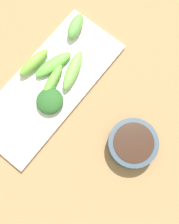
# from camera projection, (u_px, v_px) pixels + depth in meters

# --- Properties ---
(tabletop) EXTENTS (2.10, 2.10, 0.02)m
(tabletop) POSITION_uv_depth(u_px,v_px,m) (86.00, 107.00, 0.62)
(tabletop) COLOR #97764D
(tabletop) RESTS_ON ground
(sauce_bowl) EXTENTS (0.10, 0.10, 0.04)m
(sauce_bowl) POSITION_uv_depth(u_px,v_px,m) (132.00, 144.00, 0.57)
(sauce_bowl) COLOR #344555
(sauce_bowl) RESTS_ON tabletop
(serving_plate) EXTENTS (0.15, 0.36, 0.01)m
(serving_plate) POSITION_uv_depth(u_px,v_px,m) (50.00, 86.00, 0.62)
(serving_plate) COLOR white
(serving_plate) RESTS_ON tabletop
(broccoli_stalk_0) EXTENTS (0.03, 0.09, 0.03)m
(broccoli_stalk_0) POSITION_uv_depth(u_px,v_px,m) (35.00, 62.00, 0.61)
(broccoli_stalk_0) COLOR #78B53F
(broccoli_stalk_0) RESTS_ON serving_plate
(broccoli_stalk_1) EXTENTS (0.05, 0.10, 0.02)m
(broccoli_stalk_1) POSITION_uv_depth(u_px,v_px,m) (53.00, 65.00, 0.61)
(broccoli_stalk_1) COLOR #64B844
(broccoli_stalk_1) RESTS_ON serving_plate
(broccoli_stalk_2) EXTENTS (0.05, 0.07, 0.03)m
(broccoli_stalk_2) POSITION_uv_depth(u_px,v_px,m) (75.00, 27.00, 0.63)
(broccoli_stalk_2) COLOR #64A74C
(broccoli_stalk_2) RESTS_ON serving_plate
(broccoli_leafy_3) EXTENTS (0.06, 0.06, 0.03)m
(broccoli_leafy_3) POSITION_uv_depth(u_px,v_px,m) (50.00, 101.00, 0.59)
(broccoli_leafy_3) COLOR #275D26
(broccoli_leafy_3) RESTS_ON serving_plate
(broccoli_stalk_4) EXTENTS (0.06, 0.10, 0.03)m
(broccoli_stalk_4) POSITION_uv_depth(u_px,v_px,m) (73.00, 70.00, 0.60)
(broccoli_stalk_4) COLOR #78BA52
(broccoli_stalk_4) RESTS_ON serving_plate
(broccoli_stalk_5) EXTENTS (0.04, 0.09, 0.02)m
(broccoli_stalk_5) POSITION_uv_depth(u_px,v_px,m) (52.00, 82.00, 0.60)
(broccoli_stalk_5) COLOR #66A63F
(broccoli_stalk_5) RESTS_ON serving_plate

